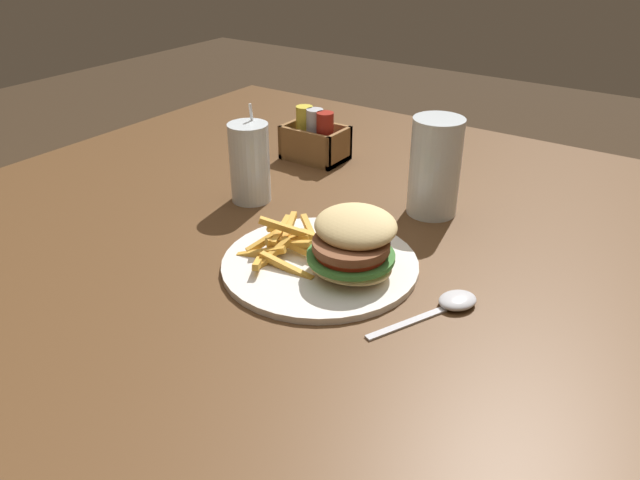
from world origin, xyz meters
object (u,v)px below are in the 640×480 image
at_px(meal_plate_near, 334,254).
at_px(juice_glass, 250,165).
at_px(condiment_caddy, 315,140).
at_px(beer_glass, 435,170).
at_px(spoon, 453,302).

relative_size(meal_plate_near, juice_glass, 1.69).
height_order(juice_glass, condiment_caddy, juice_glass).
relative_size(beer_glass, spoon, 0.99).
bearing_deg(meal_plate_near, spoon, 4.74).
xyz_separation_m(spoon, condiment_caddy, (-0.45, 0.33, 0.03)).
xyz_separation_m(meal_plate_near, spoon, (0.17, 0.01, -0.02)).
height_order(juice_glass, spoon, juice_glass).
xyz_separation_m(beer_glass, condiment_caddy, (-0.30, 0.09, -0.04)).
distance_m(meal_plate_near, spoon, 0.18).
bearing_deg(beer_glass, spoon, -58.64).
distance_m(meal_plate_near, juice_glass, 0.28).
height_order(beer_glass, spoon, beer_glass).
bearing_deg(condiment_caddy, spoon, -36.43).
height_order(spoon, condiment_caddy, condiment_caddy).
bearing_deg(spoon, meal_plate_near, 119.36).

